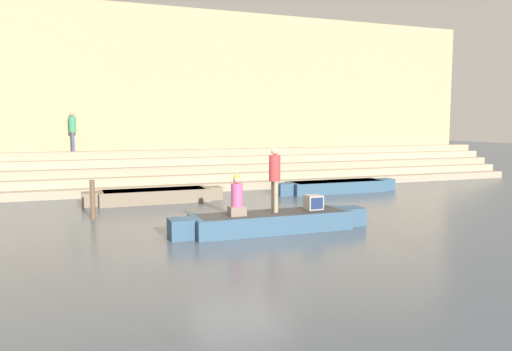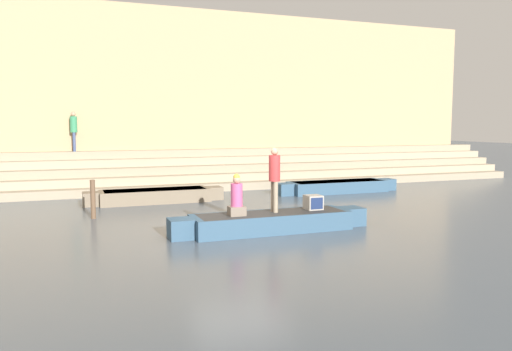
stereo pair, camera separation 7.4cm
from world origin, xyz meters
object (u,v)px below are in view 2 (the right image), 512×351
at_px(person_on_steps, 74,128).
at_px(person_standing, 274,175).
at_px(tv_set, 313,202).
at_px(moored_boat_shore, 338,186).
at_px(rowboat_main, 271,221).
at_px(person_rowing, 237,198).
at_px(mooring_post, 93,199).
at_px(moored_boat_distant, 155,195).

bearing_deg(person_on_steps, person_standing, -116.17).
bearing_deg(tv_set, person_on_steps, 126.91).
bearing_deg(moored_boat_shore, tv_set, -129.96).
bearing_deg(rowboat_main, person_rowing, -178.93).
bearing_deg(mooring_post, moored_boat_shore, 14.37).
xyz_separation_m(person_standing, mooring_post, (-4.57, 3.53, -0.93)).
bearing_deg(person_on_steps, moored_boat_shore, -75.38).
xyz_separation_m(rowboat_main, moored_boat_distant, (-2.14, 6.17, -0.01)).
xyz_separation_m(tv_set, moored_boat_distant, (-3.45, 6.08, -0.45)).
bearing_deg(person_standing, person_rowing, -156.98).
bearing_deg(rowboat_main, moored_boat_shore, 44.89).
bearing_deg(person_rowing, mooring_post, 125.64).
bearing_deg(person_standing, moored_boat_shore, 62.86).
relative_size(tv_set, person_on_steps, 0.26).
distance_m(person_standing, moored_boat_distant, 6.61).
distance_m(rowboat_main, person_on_steps, 12.26).
relative_size(person_standing, person_on_steps, 1.01).
bearing_deg(mooring_post, rowboat_main, -39.13).
relative_size(rowboat_main, mooring_post, 4.66).
distance_m(person_standing, person_on_steps, 12.04).
relative_size(rowboat_main, tv_set, 12.41).
bearing_deg(person_standing, mooring_post, 157.11).
xyz_separation_m(moored_boat_shore, mooring_post, (-10.04, -2.57, 0.34)).
xyz_separation_m(person_rowing, tv_set, (2.33, 0.16, -0.26)).
distance_m(person_rowing, moored_boat_shore, 9.13).
xyz_separation_m(rowboat_main, person_rowing, (-1.02, -0.07, 0.70)).
xyz_separation_m(moored_boat_shore, moored_boat_distant, (-7.73, -0.02, 0.00)).
bearing_deg(moored_boat_shore, moored_boat_distant, 175.29).
bearing_deg(mooring_post, person_standing, -37.66).
bearing_deg(moored_boat_shore, person_on_steps, 150.48).
height_order(person_rowing, tv_set, person_rowing).
xyz_separation_m(rowboat_main, person_standing, (0.12, 0.09, 1.26)).
xyz_separation_m(person_rowing, moored_boat_distant, (-1.12, 6.24, -0.71)).
height_order(tv_set, person_on_steps, person_on_steps).
xyz_separation_m(tv_set, moored_boat_shore, (4.29, 6.10, -0.45)).
bearing_deg(mooring_post, tv_set, -31.49).
bearing_deg(moored_boat_distant, moored_boat_shore, 4.12).
xyz_separation_m(moored_boat_shore, person_on_steps, (-10.45, 4.80, 2.46)).
bearing_deg(moored_boat_distant, mooring_post, -128.14).
relative_size(person_rowing, moored_boat_shore, 0.20).
bearing_deg(tv_set, moored_boat_shore, 62.30).
height_order(rowboat_main, person_rowing, person_rowing).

